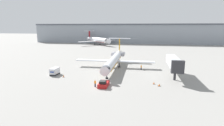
{
  "coord_description": "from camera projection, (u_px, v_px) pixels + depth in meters",
  "views": [
    {
      "loc": [
        10.02,
        -40.02,
        14.7
      ],
      "look_at": [
        0.0,
        15.27,
        2.95
      ],
      "focal_mm": 28.0,
      "sensor_mm": 36.0,
      "label": 1
    }
  ],
  "objects": [
    {
      "name": "traffic_cone_mid",
      "position": [
        159.0,
        85.0,
        43.91
      ],
      "size": [
        0.66,
        0.66,
        0.64
      ],
      "color": "black",
      "rests_on": "ground"
    },
    {
      "name": "traffic_cone_right",
      "position": [
        154.0,
        83.0,
        45.44
      ],
      "size": [
        0.53,
        0.53,
        0.62
      ],
      "color": "black",
      "rests_on": "ground"
    },
    {
      "name": "airplane_main",
      "position": [
        114.0,
        59.0,
        63.68
      ],
      "size": [
        28.9,
        34.02,
        9.7
      ],
      "color": "silver",
      "rests_on": "ground"
    },
    {
      "name": "airplane_parked_far_left",
      "position": [
        98.0,
        40.0,
        142.07
      ],
      "size": [
        26.49,
        26.9,
        11.14
      ],
      "color": "white",
      "rests_on": "ground"
    },
    {
      "name": "traffic_cone_left",
      "position": [
        63.0,
        76.0,
        51.66
      ],
      "size": [
        0.5,
        0.5,
        0.73
      ],
      "color": "black",
      "rests_on": "ground"
    },
    {
      "name": "terminal_building",
      "position": [
        133.0,
        33.0,
        157.11
      ],
      "size": [
        180.0,
        16.8,
        17.15
      ],
      "color": "#8C939E",
      "rests_on": "ground"
    },
    {
      "name": "worker_near_tug",
      "position": [
        95.0,
        83.0,
        43.21
      ],
      "size": [
        0.4,
        0.25,
        1.81
      ],
      "color": "#232838",
      "rests_on": "ground"
    },
    {
      "name": "jet_bridge",
      "position": [
        174.0,
        62.0,
        50.88
      ],
      "size": [
        3.2,
        14.12,
        6.19
      ],
      "color": "#2D2D33",
      "rests_on": "ground"
    },
    {
      "name": "luggage_cart",
      "position": [
        55.0,
        71.0,
        54.05
      ],
      "size": [
        1.81,
        3.37,
        2.16
      ],
      "color": "#232326",
      "rests_on": "ground"
    },
    {
      "name": "pushback_tug",
      "position": [
        104.0,
        84.0,
        43.67
      ],
      "size": [
        2.21,
        4.36,
        1.72
      ],
      "color": "#B21919",
      "rests_on": "ground"
    },
    {
      "name": "ground_plane",
      "position": [
        101.0,
        87.0,
        43.3
      ],
      "size": [
        600.0,
        600.0,
        0.0
      ],
      "primitive_type": "plane",
      "color": "gray"
    },
    {
      "name": "worker_by_wing",
      "position": [
        141.0,
        67.0,
        60.34
      ],
      "size": [
        0.4,
        0.24,
        1.75
      ],
      "color": "#232838",
      "rests_on": "ground"
    }
  ]
}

